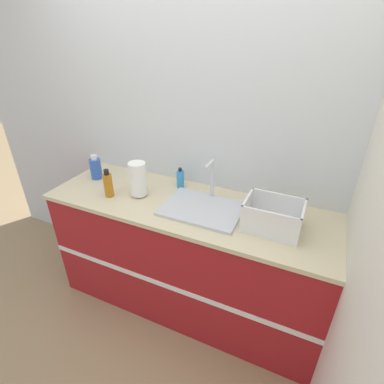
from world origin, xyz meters
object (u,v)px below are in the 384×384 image
(dish_rack, at_px, (273,219))
(paper_towel_roll, at_px, (138,179))
(bottle_amber, at_px, (108,184))
(bottle_blue, at_px, (96,168))
(sink, at_px, (203,207))
(soap_dispenser, at_px, (180,179))

(dish_rack, bearing_deg, paper_towel_roll, 179.49)
(paper_towel_roll, height_order, bottle_amber, paper_towel_roll)
(paper_towel_roll, distance_m, bottle_blue, 0.46)
(paper_towel_roll, xyz_separation_m, bottle_blue, (-0.45, 0.09, -0.04))
(sink, height_order, paper_towel_roll, sink)
(dish_rack, height_order, soap_dispenser, dish_rack)
(paper_towel_roll, height_order, dish_rack, paper_towel_roll)
(bottle_blue, xyz_separation_m, soap_dispenser, (0.66, 0.14, -0.02))
(bottle_blue, bearing_deg, dish_rack, -4.08)
(dish_rack, bearing_deg, sink, 177.24)
(sink, relative_size, dish_rack, 1.56)
(bottle_amber, bearing_deg, paper_towel_roll, 27.33)
(dish_rack, xyz_separation_m, bottle_amber, (-1.11, -0.09, 0.02))
(soap_dispenser, bearing_deg, bottle_amber, -140.49)
(sink, relative_size, soap_dispenser, 3.32)
(paper_towel_roll, xyz_separation_m, dish_rack, (0.93, -0.01, -0.06))
(dish_rack, relative_size, bottle_blue, 1.70)
(sink, xyz_separation_m, bottle_blue, (-0.93, 0.08, 0.07))
(paper_towel_roll, height_order, soap_dispenser, paper_towel_roll)
(bottle_amber, distance_m, bottle_blue, 0.33)
(sink, distance_m, paper_towel_roll, 0.49)
(sink, distance_m, dish_rack, 0.45)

